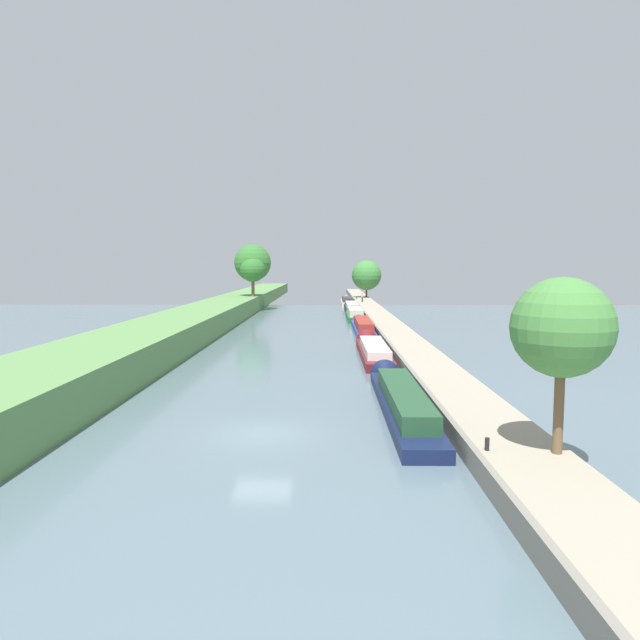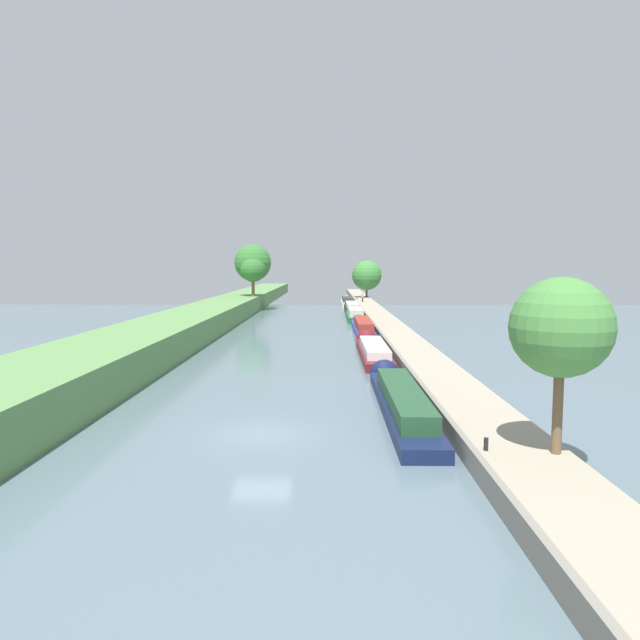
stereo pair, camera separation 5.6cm
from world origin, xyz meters
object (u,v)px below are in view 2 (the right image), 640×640
(mooring_bollard_far, at_px, (357,298))
(narrowboat_blue, at_px, (363,326))
(narrowboat_navy, at_px, (400,398))
(person_walking, at_px, (363,297))
(narrowboat_black, at_px, (352,308))
(narrowboat_cream, at_px, (347,302))
(narrowboat_green, at_px, (355,315))
(mooring_bollard_near, at_px, (486,444))
(narrowboat_maroon, at_px, (373,350))

(mooring_bollard_far, bearing_deg, narrowboat_blue, -92.12)
(narrowboat_navy, xyz_separation_m, narrowboat_blue, (0.15, 33.49, 0.04))
(narrowboat_navy, distance_m, narrowboat_blue, 33.49)
(narrowboat_navy, relative_size, person_walking, 9.68)
(narrowboat_black, bearing_deg, narrowboat_cream, 90.86)
(narrowboat_green, height_order, mooring_bollard_near, narrowboat_green)
(narrowboat_black, xyz_separation_m, mooring_bollard_near, (1.78, -69.88, 0.44))
(narrowboat_navy, distance_m, narrowboat_maroon, 17.01)
(person_walking, bearing_deg, narrowboat_navy, -91.95)
(narrowboat_navy, distance_m, narrowboat_cream, 75.51)
(mooring_bollard_far, bearing_deg, person_walking, -86.34)
(narrowboat_cream, bearing_deg, narrowboat_black, -89.14)
(narrowboat_maroon, relative_size, person_walking, 8.78)
(narrowboat_navy, xyz_separation_m, narrowboat_black, (0.10, 61.15, 0.03))
(narrowboat_cream, relative_size, mooring_bollard_far, 25.58)
(narrowboat_green, distance_m, narrowboat_cream, 27.52)
(narrowboat_cream, relative_size, mooring_bollard_near, 25.58)
(narrowboat_maroon, height_order, narrowboat_blue, narrowboat_blue)
(narrowboat_green, relative_size, mooring_bollard_far, 25.92)
(narrowboat_navy, xyz_separation_m, narrowboat_cream, (-0.11, 75.51, 0.04))
(person_walking, bearing_deg, mooring_bollard_near, -90.40)
(person_walking, relative_size, mooring_bollard_near, 3.69)
(mooring_bollard_near, xyz_separation_m, mooring_bollard_far, (0.00, 89.09, 0.00))
(narrowboat_green, bearing_deg, narrowboat_navy, -89.99)
(person_walking, bearing_deg, narrowboat_cream, 123.74)
(narrowboat_maroon, height_order, mooring_bollard_far, narrowboat_maroon)
(narrowboat_black, relative_size, mooring_bollard_far, 32.89)
(narrowboat_cream, height_order, mooring_bollard_near, narrowboat_cream)
(narrowboat_black, height_order, person_walking, person_walking)
(person_walking, bearing_deg, narrowboat_green, -95.90)
(person_walking, xyz_separation_m, mooring_bollard_near, (-0.56, -80.41, -0.65))
(narrowboat_black, height_order, mooring_bollard_far, narrowboat_black)
(narrowboat_green, bearing_deg, narrowboat_blue, -89.40)
(narrowboat_black, distance_m, mooring_bollard_far, 19.29)
(narrowboat_green, xyz_separation_m, person_walking, (2.45, 23.69, 1.06))
(narrowboat_green, xyz_separation_m, mooring_bollard_near, (1.89, -56.72, 0.41))
(narrowboat_blue, bearing_deg, narrowboat_cream, 90.36)
(narrowboat_blue, distance_m, narrowboat_green, 14.51)
(narrowboat_black, relative_size, mooring_bollard_near, 32.89)
(narrowboat_black, bearing_deg, person_walking, 77.46)
(narrowboat_green, distance_m, mooring_bollard_far, 32.43)
(mooring_bollard_near, distance_m, mooring_bollard_far, 89.09)
(narrowboat_blue, xyz_separation_m, mooring_bollard_near, (1.74, -42.22, 0.43))
(narrowboat_maroon, height_order, narrowboat_cream, narrowboat_cream)
(narrowboat_navy, xyz_separation_m, mooring_bollard_far, (1.89, 80.36, 0.47))
(person_walking, bearing_deg, narrowboat_black, -102.54)
(narrowboat_blue, bearing_deg, narrowboat_black, 90.09)
(narrowboat_navy, distance_m, person_walking, 71.73)
(narrowboat_blue, distance_m, mooring_bollard_near, 42.26)
(narrowboat_blue, height_order, narrowboat_cream, narrowboat_cream)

